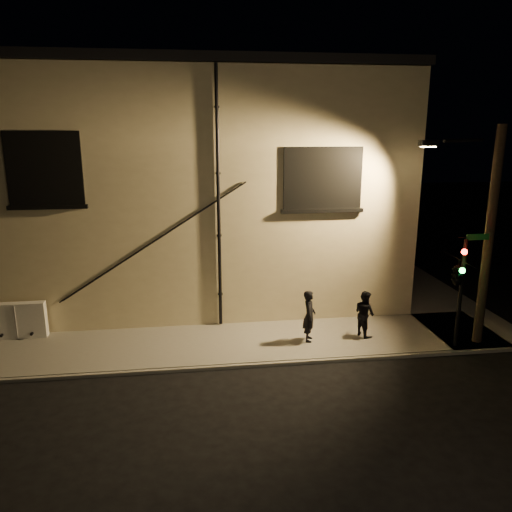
{
  "coord_description": "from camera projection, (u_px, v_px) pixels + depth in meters",
  "views": [
    {
      "loc": [
        -2.72,
        -12.87,
        6.61
      ],
      "look_at": [
        -0.75,
        1.8,
        2.77
      ],
      "focal_mm": 35.0,
      "sensor_mm": 36.0,
      "label": 1
    }
  ],
  "objects": [
    {
      "name": "ground",
      "position": [
        290.0,
        364.0,
        14.35
      ],
      "size": [
        90.0,
        90.0,
        0.0
      ],
      "primitive_type": "plane",
      "color": "black"
    },
    {
      "name": "sidewalk",
      "position": [
        299.0,
        307.0,
        18.71
      ],
      "size": [
        21.0,
        16.0,
        0.12
      ],
      "color": "slate",
      "rests_on": "ground"
    },
    {
      "name": "building",
      "position": [
        182.0,
        180.0,
        21.49
      ],
      "size": [
        16.2,
        12.23,
        8.8
      ],
      "color": "beige",
      "rests_on": "ground"
    },
    {
      "name": "utility_cabinet",
      "position": [
        17.0,
        320.0,
        15.71
      ],
      "size": [
        1.76,
        0.3,
        1.16
      ],
      "primitive_type": "cube",
      "color": "silver",
      "rests_on": "sidewalk"
    },
    {
      "name": "pedestrian_a",
      "position": [
        309.0,
        316.0,
        15.45
      ],
      "size": [
        0.52,
        0.67,
        1.63
      ],
      "primitive_type": "imported",
      "rotation": [
        0.0,
        0.0,
        1.32
      ],
      "color": "black",
      "rests_on": "sidewalk"
    },
    {
      "name": "pedestrian_b",
      "position": [
        365.0,
        313.0,
        15.85
      ],
      "size": [
        0.79,
        0.88,
        1.49
      ],
      "primitive_type": "imported",
      "rotation": [
        0.0,
        0.0,
        1.94
      ],
      "color": "black",
      "rests_on": "sidewalk"
    },
    {
      "name": "traffic_signal",
      "position": [
        458.0,
        273.0,
        14.56
      ],
      "size": [
        1.18,
        2.03,
        3.48
      ],
      "color": "black",
      "rests_on": "sidewalk"
    },
    {
      "name": "streetlamp_pole",
      "position": [
        485.0,
        232.0,
        14.79
      ],
      "size": [
        2.01,
        1.38,
        6.7
      ],
      "color": "black",
      "rests_on": "ground"
    }
  ]
}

